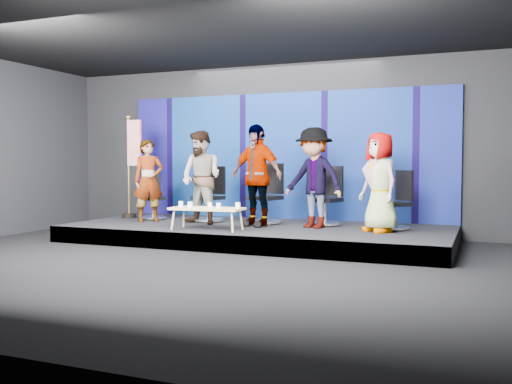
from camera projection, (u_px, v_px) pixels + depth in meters
ground at (192, 264)px, 8.25m from camera, size 10.00×10.00×0.00m
room_walls at (191, 95)px, 8.12m from camera, size 10.02×8.02×3.51m
riser at (257, 233)px, 10.55m from camera, size 7.00×3.00×0.30m
backdrop at (283, 156)px, 11.82m from camera, size 7.00×0.08×2.60m
chair_a at (152, 203)px, 11.73m from camera, size 0.79×0.79×1.00m
panelist_a at (149, 181)px, 11.21m from camera, size 0.69×0.69×1.62m
chair_b at (210, 203)px, 11.24m from camera, size 0.74×0.74×1.09m
panelist_b at (201, 177)px, 10.72m from camera, size 0.99×0.85×1.77m
chair_c at (267, 204)px, 10.87m from camera, size 0.79×0.79×1.15m
panelist_c at (256, 175)px, 10.38m from camera, size 1.17×0.72×1.86m
chair_d at (327, 206)px, 10.57m from camera, size 0.78×0.78×1.10m
panelist_d at (314, 178)px, 10.12m from camera, size 1.30×0.98×1.79m
chair_e at (396, 210)px, 9.91m from camera, size 0.82×0.82×1.03m
panelist_e at (380, 182)px, 9.53m from camera, size 0.96×0.94×1.67m
coffee_table at (207, 209)px, 9.84m from camera, size 1.28×0.59×0.39m
mug_a at (181, 204)px, 10.06m from camera, size 0.08×0.08×0.10m
mug_b at (190, 205)px, 9.81m from camera, size 0.09×0.09×0.10m
mug_c at (210, 205)px, 9.90m from camera, size 0.07×0.07×0.09m
mug_d at (219, 206)px, 9.68m from camera, size 0.08×0.08×0.09m
mug_e at (238, 205)px, 9.69m from camera, size 0.08×0.08×0.10m
flag_stand at (132, 164)px, 11.87m from camera, size 0.49×0.29×2.16m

